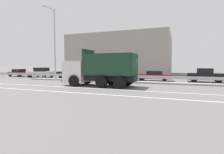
# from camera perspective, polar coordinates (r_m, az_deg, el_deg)

# --- Properties ---
(ground_plane) EXTENTS (320.00, 320.00, 0.00)m
(ground_plane) POSITION_cam_1_polar(r_m,az_deg,el_deg) (16.77, 6.06, -2.78)
(ground_plane) COLOR #605E5B
(lane_strip_0) EXTENTS (52.58, 0.16, 0.01)m
(lane_strip_0) POSITION_cam_1_polar(r_m,az_deg,el_deg) (14.76, -6.78, -3.68)
(lane_strip_0) COLOR silver
(lane_strip_0) RESTS_ON ground_plane
(lane_strip_1) EXTENTS (52.58, 0.16, 0.01)m
(lane_strip_1) POSITION_cam_1_polar(r_m,az_deg,el_deg) (12.62, -12.02, -5.03)
(lane_strip_1) COLOR silver
(lane_strip_1) RESTS_ON ground_plane
(median_island) EXTENTS (28.92, 1.10, 0.18)m
(median_island) POSITION_cam_1_polar(r_m,az_deg,el_deg) (19.32, 8.04, -1.64)
(median_island) COLOR gray
(median_island) RESTS_ON ground_plane
(median_guardrail) EXTENTS (52.58, 0.09, 0.78)m
(median_guardrail) POSITION_cam_1_polar(r_m,az_deg,el_deg) (20.15, 8.61, -0.05)
(median_guardrail) COLOR #9EA0A5
(median_guardrail) RESTS_ON ground_plane
(dump_truck) EXTENTS (6.93, 2.74, 3.40)m
(dump_truck) POSITION_cam_1_polar(r_m,az_deg,el_deg) (16.64, -6.51, 1.42)
(dump_truck) COLOR silver
(dump_truck) RESTS_ON ground_plane
(median_road_sign) EXTENTS (0.81, 0.16, 2.27)m
(median_road_sign) POSITION_cam_1_polar(r_m,az_deg,el_deg) (22.30, -12.00, 1.97)
(median_road_sign) COLOR white
(median_road_sign) RESTS_ON ground_plane
(street_lamp_0) EXTENTS (0.71, 2.20, 9.16)m
(street_lamp_0) POSITION_cam_1_polar(r_m,az_deg,el_deg) (24.30, -18.43, 11.07)
(street_lamp_0) COLOR #ADADB2
(street_lamp_0) RESTS_ON ground_plane
(parked_car_0) EXTENTS (4.13, 2.01, 1.28)m
(parked_car_0) POSITION_cam_1_polar(r_m,az_deg,el_deg) (33.58, -28.03, 1.25)
(parked_car_0) COLOR maroon
(parked_car_0) RESTS_ON ground_plane
(parked_car_1) EXTENTS (4.34, 2.21, 1.56)m
(parked_car_1) POSITION_cam_1_polar(r_m,az_deg,el_deg) (29.96, -22.14, 1.37)
(parked_car_1) COLOR silver
(parked_car_1) RESTS_ON ground_plane
(parked_car_2) EXTENTS (4.51, 1.88, 1.36)m
(parked_car_2) POSITION_cam_1_polar(r_m,az_deg,el_deg) (26.90, -13.10, 1.17)
(parked_car_2) COLOR black
(parked_car_2) RESTS_ON ground_plane
(parked_car_3) EXTENTS (4.64, 2.12, 1.35)m
(parked_car_3) POSITION_cam_1_polar(r_m,az_deg,el_deg) (23.71, -1.78, 0.86)
(parked_car_3) COLOR #335B33
(parked_car_3) RESTS_ON ground_plane
(parked_car_4) EXTENTS (4.55, 2.16, 1.24)m
(parked_car_4) POSITION_cam_1_polar(r_m,az_deg,el_deg) (22.15, 13.44, 0.45)
(parked_car_4) COLOR maroon
(parked_car_4) RESTS_ON ground_plane
(parked_car_5) EXTENTS (3.98, 2.24, 1.59)m
(parked_car_5) POSITION_cam_1_polar(r_m,az_deg,el_deg) (22.47, 28.22, 0.49)
(parked_car_5) COLOR black
(parked_car_5) RESTS_ON ground_plane
(background_building_0) EXTENTS (21.09, 15.80, 8.36)m
(background_building_0) POSITION_cam_1_polar(r_m,az_deg,el_deg) (41.03, 3.59, 7.02)
(background_building_0) COLOR gray
(background_building_0) RESTS_ON ground_plane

